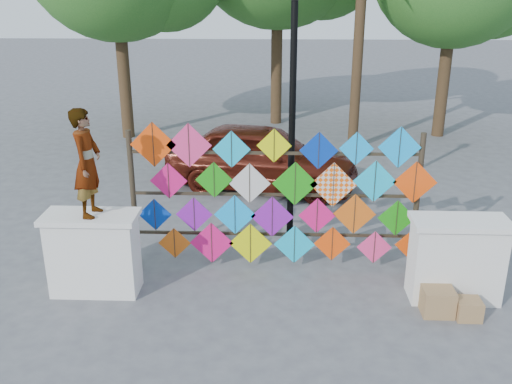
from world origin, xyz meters
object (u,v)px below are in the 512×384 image
(kite_rack, at_px, (280,198))
(sedan, at_px, (261,157))
(vendor_woman, at_px, (87,163))
(lamppost, at_px, (293,92))

(kite_rack, height_order, sedan, kite_rack)
(sedan, bearing_deg, vendor_woman, 166.48)
(vendor_woman, xyz_separation_m, lamppost, (2.95, 2.20, 0.62))
(vendor_woman, bearing_deg, kite_rack, -67.84)
(kite_rack, height_order, lamppost, lamppost)
(vendor_woman, xyz_separation_m, sedan, (2.35, 4.78, -1.33))
(vendor_woman, height_order, sedan, vendor_woman)
(kite_rack, relative_size, lamppost, 1.11)
(kite_rack, bearing_deg, lamppost, 80.93)
(kite_rack, distance_m, sedan, 3.90)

